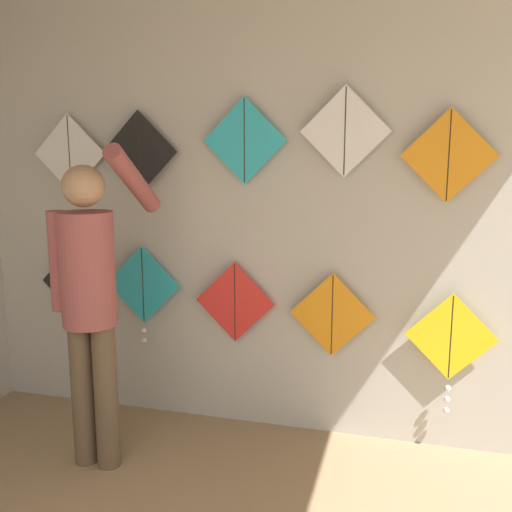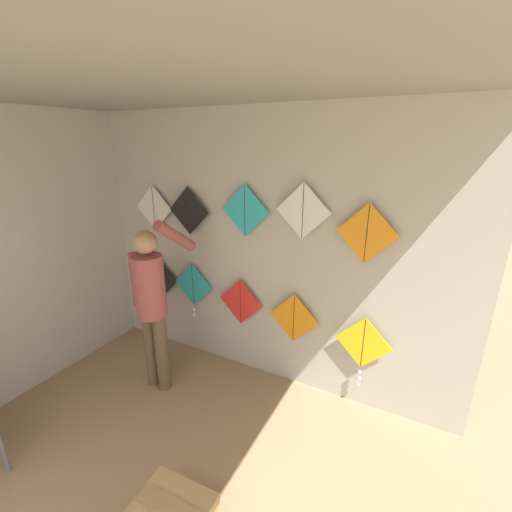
{
  "view_description": "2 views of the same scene",
  "coord_description": "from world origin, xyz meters",
  "px_view_note": "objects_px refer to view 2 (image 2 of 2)",
  "views": [
    {
      "loc": [
        1.03,
        0.38,
        1.78
      ],
      "look_at": [
        0.18,
        3.48,
        1.18
      ],
      "focal_mm": 40.0,
      "sensor_mm": 36.0,
      "label": 1
    },
    {
      "loc": [
        1.69,
        0.85,
        2.49
      ],
      "look_at": [
        0.29,
        3.48,
        1.48
      ],
      "focal_mm": 24.0,
      "sensor_mm": 36.0,
      "label": 2
    }
  ],
  "objects_px": {
    "kite_0": "(160,280)",
    "kite_4": "(363,347)",
    "kite_1": "(193,287)",
    "kite_6": "(189,211)",
    "kite_8": "(303,211)",
    "shopkeeper": "(152,297)",
    "kite_3": "(294,318)",
    "kite_9": "(367,234)",
    "kite_7": "(245,211)",
    "kite_5": "(154,208)",
    "kite_2": "(241,302)"
  },
  "relations": [
    {
      "from": "kite_5",
      "to": "kite_6",
      "type": "relative_size",
      "value": 1.0
    },
    {
      "from": "kite_4",
      "to": "kite_3",
      "type": "bearing_deg",
      "value": 179.91
    },
    {
      "from": "kite_0",
      "to": "kite_4",
      "type": "bearing_deg",
      "value": -0.01
    },
    {
      "from": "kite_6",
      "to": "kite_8",
      "type": "bearing_deg",
      "value": 0.0
    },
    {
      "from": "kite_6",
      "to": "kite_1",
      "type": "bearing_deg",
      "value": -173.7
    },
    {
      "from": "kite_0",
      "to": "kite_2",
      "type": "relative_size",
      "value": 1.26
    },
    {
      "from": "kite_1",
      "to": "kite_6",
      "type": "distance_m",
      "value": 0.89
    },
    {
      "from": "kite_4",
      "to": "kite_5",
      "type": "bearing_deg",
      "value": 179.97
    },
    {
      "from": "kite_8",
      "to": "kite_6",
      "type": "bearing_deg",
      "value": 180.0
    },
    {
      "from": "kite_3",
      "to": "kite_9",
      "type": "height_order",
      "value": "kite_9"
    },
    {
      "from": "kite_1",
      "to": "kite_8",
      "type": "height_order",
      "value": "kite_8"
    },
    {
      "from": "shopkeeper",
      "to": "kite_8",
      "type": "xyz_separation_m",
      "value": [
        1.29,
        0.65,
        0.86
      ]
    },
    {
      "from": "kite_1",
      "to": "kite_4",
      "type": "height_order",
      "value": "kite_1"
    },
    {
      "from": "kite_0",
      "to": "kite_7",
      "type": "bearing_deg",
      "value": 0.04
    },
    {
      "from": "kite_3",
      "to": "kite_4",
      "type": "relative_size",
      "value": 0.71
    },
    {
      "from": "kite_8",
      "to": "kite_9",
      "type": "height_order",
      "value": "kite_8"
    },
    {
      "from": "shopkeeper",
      "to": "kite_7",
      "type": "height_order",
      "value": "kite_7"
    },
    {
      "from": "shopkeeper",
      "to": "kite_0",
      "type": "xyz_separation_m",
      "value": [
        -0.52,
        0.65,
        -0.16
      ]
    },
    {
      "from": "kite_7",
      "to": "kite_8",
      "type": "xyz_separation_m",
      "value": [
        0.6,
        0.0,
        0.05
      ]
    },
    {
      "from": "kite_0",
      "to": "kite_4",
      "type": "distance_m",
      "value": 2.46
    },
    {
      "from": "kite_2",
      "to": "kite_8",
      "type": "height_order",
      "value": "kite_8"
    },
    {
      "from": "kite_6",
      "to": "kite_7",
      "type": "distance_m",
      "value": 0.7
    },
    {
      "from": "kite_2",
      "to": "shopkeeper",
      "type": "bearing_deg",
      "value": -133.74
    },
    {
      "from": "kite_0",
      "to": "kite_6",
      "type": "xyz_separation_m",
      "value": [
        0.51,
        0.0,
        0.9
      ]
    },
    {
      "from": "shopkeeper",
      "to": "kite_9",
      "type": "distance_m",
      "value": 2.1
    },
    {
      "from": "kite_1",
      "to": "kite_7",
      "type": "xyz_separation_m",
      "value": [
        0.7,
        0.0,
        0.96
      ]
    },
    {
      "from": "kite_1",
      "to": "kite_3",
      "type": "bearing_deg",
      "value": 0.03
    },
    {
      "from": "shopkeeper",
      "to": "kite_3",
      "type": "distance_m",
      "value": 1.42
    },
    {
      "from": "kite_4",
      "to": "kite_8",
      "type": "relative_size",
      "value": 1.4
    },
    {
      "from": "kite_2",
      "to": "kite_4",
      "type": "relative_size",
      "value": 0.71
    },
    {
      "from": "kite_0",
      "to": "kite_9",
      "type": "xyz_separation_m",
      "value": [
        2.38,
        0.0,
        0.89
      ]
    },
    {
      "from": "kite_1",
      "to": "kite_2",
      "type": "relative_size",
      "value": 1.26
    },
    {
      "from": "kite_2",
      "to": "kite_3",
      "type": "bearing_deg",
      "value": 0.0
    },
    {
      "from": "kite_3",
      "to": "kite_1",
      "type": "bearing_deg",
      "value": -179.97
    },
    {
      "from": "kite_7",
      "to": "kite_9",
      "type": "xyz_separation_m",
      "value": [
        1.17,
        0.0,
        -0.08
      ]
    },
    {
      "from": "kite_1",
      "to": "kite_5",
      "type": "bearing_deg",
      "value": 179.91
    },
    {
      "from": "kite_1",
      "to": "kite_6",
      "type": "bearing_deg",
      "value": 6.3
    },
    {
      "from": "kite_7",
      "to": "kite_3",
      "type": "bearing_deg",
      "value": 0.0
    },
    {
      "from": "kite_8",
      "to": "kite_0",
      "type": "bearing_deg",
      "value": -179.98
    },
    {
      "from": "kite_7",
      "to": "kite_6",
      "type": "bearing_deg",
      "value": 180.0
    },
    {
      "from": "kite_4",
      "to": "kite_7",
      "type": "height_order",
      "value": "kite_7"
    },
    {
      "from": "kite_3",
      "to": "kite_6",
      "type": "xyz_separation_m",
      "value": [
        -1.25,
        0.0,
        0.97
      ]
    },
    {
      "from": "kite_9",
      "to": "kite_6",
      "type": "bearing_deg",
      "value": 180.0
    },
    {
      "from": "shopkeeper",
      "to": "kite_4",
      "type": "relative_size",
      "value": 2.49
    },
    {
      "from": "kite_2",
      "to": "kite_5",
      "type": "relative_size",
      "value": 1.0
    },
    {
      "from": "kite_3",
      "to": "kite_9",
      "type": "distance_m",
      "value": 1.14
    },
    {
      "from": "shopkeeper",
      "to": "kite_4",
      "type": "distance_m",
      "value": 2.07
    },
    {
      "from": "shopkeeper",
      "to": "kite_6",
      "type": "xyz_separation_m",
      "value": [
        -0.0,
        0.65,
        0.74
      ]
    },
    {
      "from": "kite_4",
      "to": "kite_8",
      "type": "xyz_separation_m",
      "value": [
        -0.64,
        0.0,
        1.21
      ]
    },
    {
      "from": "kite_1",
      "to": "kite_8",
      "type": "xyz_separation_m",
      "value": [
        1.3,
        0.0,
        1.01
      ]
    }
  ]
}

